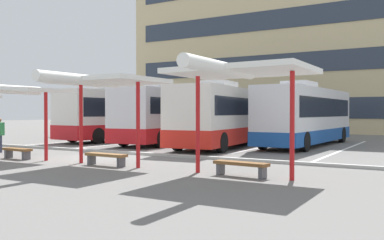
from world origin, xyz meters
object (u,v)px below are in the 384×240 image
Objects in this scene: coach_bus_0 at (128,115)px; bench_4 at (241,165)px; coach_bus_3 at (307,117)px; waiting_shelter_3 at (238,73)px; waiting_shelter_1 at (15,91)px; coach_bus_2 at (227,117)px; bench_2 at (17,151)px; coach_bus_1 at (175,116)px; bench_3 at (106,157)px; waiting_shelter_2 at (103,83)px.

coach_bus_0 reaches higher than bench_4.
waiting_shelter_3 is (1.52, -13.20, 1.42)m from coach_bus_3.
waiting_shelter_3 reaches higher than waiting_shelter_1.
coach_bus_2 reaches higher than waiting_shelter_3.
coach_bus_0 is 7.19× the size of bench_2.
coach_bus_1 reaches higher than bench_3.
coach_bus_3 is at bearing 96.58° from waiting_shelter_3.
bench_3 is (-3.78, -13.10, -1.37)m from coach_bus_3.
coach_bus_3 is 6.15× the size of bench_4.
waiting_shelter_3 is at bearing -40.98° from coach_bus_0.
coach_bus_2 is 10.60m from waiting_shelter_2.
coach_bus_2 is 6.38× the size of bench_3.
coach_bus_3 is 13.70m from bench_3.
coach_bus_0 is at bearing -174.70° from coach_bus_3.
waiting_shelter_3 is at bearing 0.68° from waiting_shelter_1.
coach_bus_1 is 1.04× the size of coach_bus_3.
waiting_shelter_1 is at bearing -179.05° from waiting_shelter_2.
coach_bus_3 is 2.53× the size of waiting_shelter_1.
coach_bus_0 reaches higher than coach_bus_3.
waiting_shelter_3 is (5.31, 0.04, 0.11)m from waiting_shelter_2.
waiting_shelter_3 reaches higher than bench_4.
bench_4 is at bearing 90.00° from waiting_shelter_3.
coach_bus_3 reaches higher than bench_3.
coach_bus_2 is at bearing -13.60° from coach_bus_1.
coach_bus_0 is at bearing 107.44° from bench_2.
waiting_shelter_2 is 5.31m from waiting_shelter_3.
waiting_shelter_2 is at bearing -177.47° from bench_4.
waiting_shelter_1 is 10.39m from bench_4.
waiting_shelter_3 is (5.31, -0.10, 2.79)m from bench_3.
bench_3 is 6.00m from waiting_shelter_3.
bench_4 is at bearing -62.40° from coach_bus_2.
bench_2 is at bearing -114.09° from coach_bus_2.
coach_bus_3 is 13.37m from waiting_shelter_3.
waiting_shelter_3 is at bearing 0.19° from bench_2.
coach_bus_3 is at bearing 11.83° from coach_bus_1.
waiting_shelter_2 is 2.65× the size of bench_4.
coach_bus_0 is at bearing 169.48° from coach_bus_2.
coach_bus_1 is 11.63m from bench_2.
coach_bus_0 reaches higher than waiting_shelter_2.
waiting_shelter_2 is at bearing -89.61° from coach_bus_2.
coach_bus_1 is 6.38× the size of bench_4.
coach_bus_0 reaches higher than waiting_shelter_3.
waiting_shelter_1 is 0.92× the size of waiting_shelter_2.
bench_4 is (9.62, -11.31, -1.37)m from coach_bus_1.
coach_bus_2 is 11.65m from waiting_shelter_1.
coach_bus_0 reaches higher than waiting_shelter_1.
bench_4 is at bearing 1.78° from waiting_shelter_1.
waiting_shelter_2 is at bearing -105.95° from coach_bus_3.
bench_4 is (5.38, -10.28, -1.34)m from coach_bus_2.
waiting_shelter_2 is 2.68m from bench_3.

